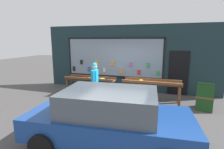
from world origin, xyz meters
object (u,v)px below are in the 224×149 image
(display_table_left, at_px, (90,81))
(person_browsing, at_px, (95,79))
(parked_car, at_px, (109,117))
(sandwich_board_sign, at_px, (205,97))
(small_dog, at_px, (100,97))
(display_table_right, at_px, (152,85))

(display_table_left, xyz_separation_m, person_browsing, (0.49, -0.60, 0.24))
(person_browsing, bearing_deg, parked_car, -161.89)
(person_browsing, xyz_separation_m, sandwich_board_sign, (4.30, 0.38, -0.47))
(person_browsing, xyz_separation_m, small_dog, (0.32, -0.27, -0.70))
(small_dog, height_order, parked_car, parked_car)
(display_table_right, bearing_deg, sandwich_board_sign, -6.16)
(person_browsing, bearing_deg, display_table_left, 28.26)
(small_dog, bearing_deg, display_table_left, 9.93)
(display_table_right, bearing_deg, display_table_left, 179.91)
(person_browsing, height_order, sandwich_board_sign, person_browsing)
(display_table_left, height_order, person_browsing, person_browsing)
(person_browsing, distance_m, small_dog, 0.81)
(person_browsing, distance_m, sandwich_board_sign, 4.34)
(small_dog, relative_size, sandwich_board_sign, 0.51)
(display_table_left, xyz_separation_m, small_dog, (0.81, -0.86, -0.46))
(display_table_left, relative_size, person_browsing, 1.44)
(sandwich_board_sign, bearing_deg, person_browsing, -164.75)
(small_dog, distance_m, parked_car, 2.95)
(person_browsing, bearing_deg, sandwich_board_sign, -96.03)
(display_table_right, xyz_separation_m, person_browsing, (-2.31, -0.59, 0.21))
(display_table_right, xyz_separation_m, parked_car, (-0.71, -3.47, -0.03))
(display_table_right, relative_size, sandwich_board_sign, 2.42)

